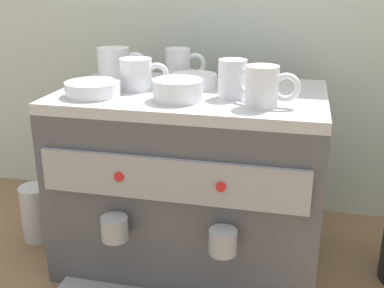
# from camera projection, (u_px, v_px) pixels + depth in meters

# --- Properties ---
(ground_plane) EXTENTS (4.00, 4.00, 0.00)m
(ground_plane) POSITION_uv_depth(u_px,v_px,m) (192.00, 254.00, 1.21)
(ground_plane) COLOR brown
(tiled_backsplash_wall) EXTENTS (2.80, 0.03, 1.10)m
(tiled_backsplash_wall) POSITION_uv_depth(u_px,v_px,m) (219.00, 21.00, 1.34)
(tiled_backsplash_wall) COLOR silver
(tiled_backsplash_wall) RESTS_ON ground_plane
(espresso_machine) EXTENTS (0.60, 0.49, 0.43)m
(espresso_machine) POSITION_uv_depth(u_px,v_px,m) (192.00, 179.00, 1.14)
(espresso_machine) COLOR #4C4C51
(espresso_machine) RESTS_ON ground_plane
(ceramic_cup_0) EXTENTS (0.11, 0.07, 0.07)m
(ceramic_cup_0) POSITION_uv_depth(u_px,v_px,m) (138.00, 74.00, 1.07)
(ceramic_cup_0) COLOR white
(ceramic_cup_0) RESTS_ON espresso_machine
(ceramic_cup_1) EXTENTS (0.11, 0.07, 0.08)m
(ceramic_cup_1) POSITION_uv_depth(u_px,v_px,m) (264.00, 86.00, 0.93)
(ceramic_cup_1) COLOR white
(ceramic_cup_1) RESTS_ON espresso_machine
(ceramic_cup_2) EXTENTS (0.12, 0.08, 0.08)m
(ceramic_cup_2) POSITION_uv_depth(u_px,v_px,m) (116.00, 64.00, 1.17)
(ceramic_cup_2) COLOR white
(ceramic_cup_2) RESTS_ON espresso_machine
(ceramic_cup_3) EXTENTS (0.09, 0.08, 0.08)m
(ceramic_cup_3) POSITION_uv_depth(u_px,v_px,m) (234.00, 79.00, 1.00)
(ceramic_cup_3) COLOR white
(ceramic_cup_3) RESTS_ON espresso_machine
(ceramic_cup_4) EXTENTS (0.10, 0.06, 0.08)m
(ceramic_cup_4) POSITION_uv_depth(u_px,v_px,m) (180.00, 64.00, 1.18)
(ceramic_cup_4) COLOR white
(ceramic_cup_4) RESTS_ON espresso_machine
(ceramic_bowl_0) EXTENTS (0.12, 0.12, 0.03)m
(ceramic_bowl_0) POSITION_uv_depth(u_px,v_px,m) (93.00, 89.00, 1.02)
(ceramic_bowl_0) COLOR white
(ceramic_bowl_0) RESTS_ON espresso_machine
(ceramic_bowl_1) EXTENTS (0.12, 0.12, 0.03)m
(ceramic_bowl_1) POSITION_uv_depth(u_px,v_px,m) (247.00, 79.00, 1.12)
(ceramic_bowl_1) COLOR white
(ceramic_bowl_1) RESTS_ON espresso_machine
(ceramic_bowl_2) EXTENTS (0.11, 0.11, 0.03)m
(ceramic_bowl_2) POSITION_uv_depth(u_px,v_px,m) (194.00, 81.00, 1.10)
(ceramic_bowl_2) COLOR white
(ceramic_bowl_2) RESTS_ON espresso_machine
(ceramic_bowl_3) EXTENTS (0.11, 0.11, 0.04)m
(ceramic_bowl_3) POSITION_uv_depth(u_px,v_px,m) (178.00, 90.00, 0.98)
(ceramic_bowl_3) COLOR white
(ceramic_bowl_3) RESTS_ON espresso_machine
(milk_pitcher) EXTENTS (0.08, 0.08, 0.15)m
(milk_pitcher) POSITION_uv_depth(u_px,v_px,m) (37.00, 213.00, 1.27)
(milk_pitcher) COLOR #B7B7BC
(milk_pitcher) RESTS_ON ground_plane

